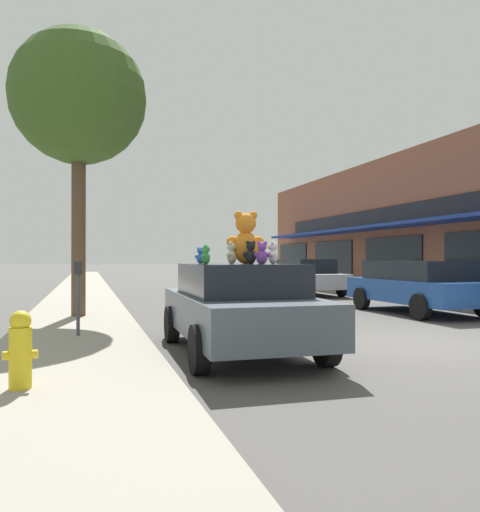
% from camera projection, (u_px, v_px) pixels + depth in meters
% --- Properties ---
extents(ground_plane, '(260.00, 260.00, 0.00)m').
position_uv_depth(ground_plane, '(414.00, 344.00, 8.68)').
color(ground_plane, '#514F4C').
extents(sidewalk_near, '(2.35, 90.00, 0.17)m').
position_uv_depth(sidewalk_near, '(73.00, 358.00, 7.03)').
color(sidewalk_near, gray).
rests_on(sidewalk_near, ground_plane).
extents(plush_art_car, '(2.05, 4.17, 1.40)m').
position_uv_depth(plush_art_car, '(239.00, 305.00, 7.85)').
color(plush_art_car, '#4C5660').
rests_on(plush_art_car, ground_plane).
extents(teddy_bear_giant, '(0.62, 0.40, 0.84)m').
position_uv_depth(teddy_bear_giant, '(246.00, 239.00, 7.86)').
color(teddy_bear_giant, orange).
rests_on(teddy_bear_giant, plush_art_car).
extents(teddy_bear_green, '(0.18, 0.21, 0.29)m').
position_uv_depth(teddy_bear_green, '(206.00, 255.00, 7.31)').
color(teddy_bear_green, green).
rests_on(teddy_bear_green, plush_art_car).
extents(teddy_bear_black, '(0.27, 0.17, 0.35)m').
position_uv_depth(teddy_bear_black, '(251.00, 253.00, 7.54)').
color(teddy_bear_black, black).
rests_on(teddy_bear_black, plush_art_car).
extents(teddy_bear_brown, '(0.22, 0.15, 0.28)m').
position_uv_depth(teddy_bear_brown, '(250.00, 256.00, 8.50)').
color(teddy_bear_brown, olive).
rests_on(teddy_bear_brown, plush_art_car).
extents(teddy_bear_white, '(0.21, 0.26, 0.35)m').
position_uv_depth(teddy_bear_white, '(273.00, 253.00, 7.74)').
color(teddy_bear_white, white).
rests_on(teddy_bear_white, plush_art_car).
extents(teddy_bear_teal, '(0.20, 0.27, 0.35)m').
position_uv_depth(teddy_bear_teal, '(260.00, 253.00, 8.12)').
color(teddy_bear_teal, teal).
rests_on(teddy_bear_teal, plush_art_car).
extents(teddy_bear_cream, '(0.23, 0.25, 0.35)m').
position_uv_depth(teddy_bear_cream, '(232.00, 253.00, 7.74)').
color(teddy_bear_cream, beige).
rests_on(teddy_bear_cream, plush_art_car).
extents(teddy_bear_blue, '(0.20, 0.18, 0.28)m').
position_uv_depth(teddy_bear_blue, '(200.00, 256.00, 8.42)').
color(teddy_bear_blue, blue).
rests_on(teddy_bear_blue, plush_art_car).
extents(teddy_bear_purple, '(0.26, 0.21, 0.35)m').
position_uv_depth(teddy_bear_purple, '(262.00, 253.00, 7.44)').
color(teddy_bear_purple, purple).
rests_on(teddy_bear_purple, plush_art_car).
extents(teddy_bear_yellow, '(0.22, 0.14, 0.29)m').
position_uv_depth(teddy_bear_yellow, '(204.00, 255.00, 8.54)').
color(teddy_bear_yellow, yellow).
rests_on(teddy_bear_yellow, plush_art_car).
extents(parked_car_far_center, '(2.11, 4.34, 1.43)m').
position_uv_depth(parked_car_far_center, '(418.00, 284.00, 13.57)').
color(parked_car_far_center, '#1E4793').
rests_on(parked_car_far_center, ground_plane).
extents(parked_car_far_right, '(1.97, 4.64, 1.47)m').
position_uv_depth(parked_car_far_right, '(305.00, 276.00, 20.61)').
color(parked_car_far_right, '#B7B7BC').
rests_on(parked_car_far_right, ground_plane).
extents(street_tree, '(3.09, 3.09, 6.61)m').
position_uv_depth(street_tree, '(79.00, 99.00, 11.52)').
color(street_tree, brown).
rests_on(street_tree, sidewalk_near).
extents(fire_hydrant, '(0.33, 0.22, 0.79)m').
position_uv_depth(fire_hydrant, '(20.00, 349.00, 5.06)').
color(fire_hydrant, yellow).
rests_on(fire_hydrant, sidewalk_near).
extents(parking_meter, '(0.14, 0.10, 1.27)m').
position_uv_depth(parking_meter, '(78.00, 288.00, 8.52)').
color(parking_meter, '#4C4C51').
rests_on(parking_meter, sidewalk_near).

